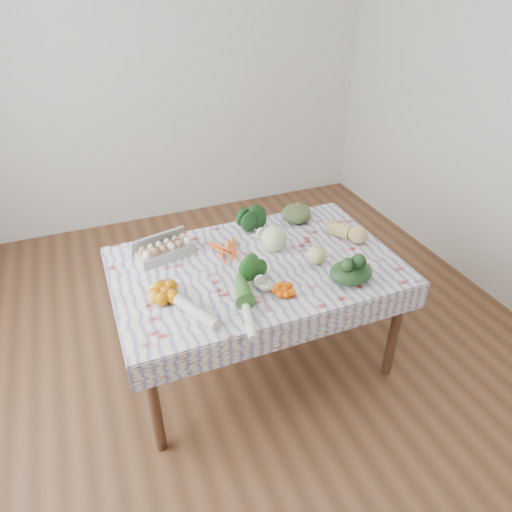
{
  "coord_description": "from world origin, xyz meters",
  "views": [
    {
      "loc": [
        -0.83,
        -2.05,
        2.28
      ],
      "look_at": [
        0.0,
        0.0,
        0.82
      ],
      "focal_mm": 32.0,
      "sensor_mm": 36.0,
      "label": 1
    }
  ],
  "objects_px": {
    "dining_table": "(256,276)",
    "cabbage": "(274,239)",
    "egg_carton": "(166,251)",
    "kabocha_squash": "(297,213)",
    "grapefruit": "(316,255)",
    "butternut_squash": "(348,231)"
  },
  "relations": [
    {
      "from": "dining_table",
      "to": "cabbage",
      "type": "xyz_separation_m",
      "value": [
        0.16,
        0.11,
        0.16
      ]
    },
    {
      "from": "dining_table",
      "to": "egg_carton",
      "type": "bearing_deg",
      "value": 150.17
    },
    {
      "from": "kabocha_squash",
      "to": "grapefruit",
      "type": "relative_size",
      "value": 1.77
    },
    {
      "from": "egg_carton",
      "to": "grapefruit",
      "type": "height_order",
      "value": "grapefruit"
    },
    {
      "from": "cabbage",
      "to": "butternut_squash",
      "type": "distance_m",
      "value": 0.49
    },
    {
      "from": "dining_table",
      "to": "cabbage",
      "type": "distance_m",
      "value": 0.25
    },
    {
      "from": "egg_carton",
      "to": "cabbage",
      "type": "distance_m",
      "value": 0.66
    },
    {
      "from": "cabbage",
      "to": "kabocha_squash",
      "type": "bearing_deg",
      "value": 43.01
    },
    {
      "from": "dining_table",
      "to": "cabbage",
      "type": "height_order",
      "value": "cabbage"
    },
    {
      "from": "kabocha_squash",
      "to": "grapefruit",
      "type": "distance_m",
      "value": 0.51
    },
    {
      "from": "dining_table",
      "to": "butternut_squash",
      "type": "bearing_deg",
      "value": 4.5
    },
    {
      "from": "egg_carton",
      "to": "butternut_squash",
      "type": "height_order",
      "value": "butternut_squash"
    },
    {
      "from": "butternut_squash",
      "to": "grapefruit",
      "type": "xyz_separation_m",
      "value": [
        -0.32,
        -0.17,
        -0.01
      ]
    },
    {
      "from": "egg_carton",
      "to": "grapefruit",
      "type": "bearing_deg",
      "value": -39.48
    },
    {
      "from": "egg_carton",
      "to": "kabocha_squash",
      "type": "xyz_separation_m",
      "value": [
        0.92,
        0.11,
        0.02
      ]
    },
    {
      "from": "kabocha_squash",
      "to": "cabbage",
      "type": "distance_m",
      "value": 0.4
    },
    {
      "from": "butternut_squash",
      "to": "dining_table",
      "type": "bearing_deg",
      "value": 153.08
    },
    {
      "from": "egg_carton",
      "to": "kabocha_squash",
      "type": "distance_m",
      "value": 0.93
    },
    {
      "from": "egg_carton",
      "to": "butternut_squash",
      "type": "xyz_separation_m",
      "value": [
        1.12,
        -0.22,
        0.02
      ]
    },
    {
      "from": "butternut_squash",
      "to": "egg_carton",
      "type": "bearing_deg",
      "value": 137.49
    },
    {
      "from": "butternut_squash",
      "to": "grapefruit",
      "type": "height_order",
      "value": "butternut_squash"
    },
    {
      "from": "dining_table",
      "to": "grapefruit",
      "type": "distance_m",
      "value": 0.38
    }
  ]
}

